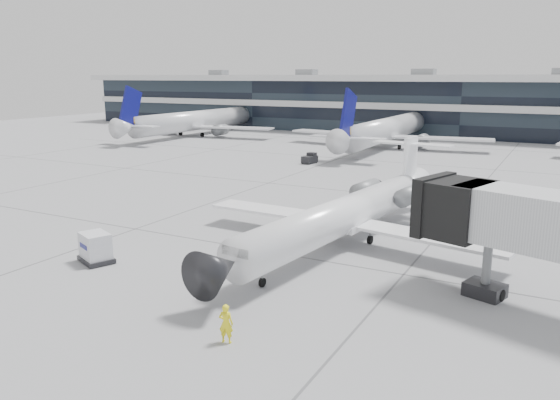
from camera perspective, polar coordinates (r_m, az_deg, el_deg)
The scene contains 9 objects.
ground at distance 35.64m, azimuth -2.93°, elevation -5.12°, with size 220.00×220.00×0.00m, color gray.
terminal at distance 112.55m, azimuth 19.34°, elevation 9.08°, with size 170.00×22.00×10.00m, color black.
bg_jet_left at distance 105.31m, azimuth -8.58°, elevation 6.71°, with size 32.00×40.00×9.60m, color silver, non-canonical shape.
bg_jet_center at distance 88.50m, azimuth 11.15°, elevation 5.47°, with size 32.00×40.00×9.60m, color silver, non-canonical shape.
regional_jet at distance 36.26m, azimuth 6.91°, elevation -1.41°, with size 21.48×26.81×6.19m.
ramp_worker at distance 23.51m, azimuth -5.66°, elevation -12.72°, with size 0.63×0.41×1.73m, color #FFF11A.
cargo_uld at distance 34.69m, azimuth -18.72°, elevation -4.77°, with size 2.62×2.32×1.77m.
traffic_cone at distance 40.49m, azimuth 1.35°, elevation -2.47°, with size 0.54×0.54×0.61m.
far_tug at distance 70.34m, azimuth 3.14°, elevation 4.34°, with size 1.56×2.28×1.35m.
Camera 1 is at (17.55, -29.01, 10.98)m, focal length 35.00 mm.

